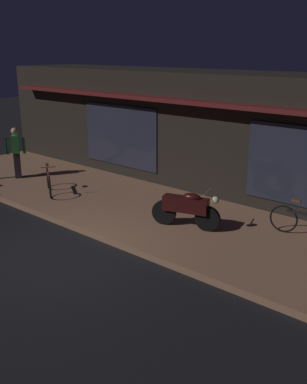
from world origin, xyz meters
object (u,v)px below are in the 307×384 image
bicycle_extra (305,222)px  person_photographer (16,152)px  motorcycle (187,208)px  bicycle_parked (49,181)px

bicycle_extra → person_photographer: person_photographer is taller
motorcycle → bicycle_extra: size_ratio=1.00×
bicycle_parked → person_photographer: (-2.17, 0.35, 0.52)m
motorcycle → person_photographer: bearing=-178.6°
bicycle_parked → bicycle_extra: bearing=14.6°
motorcycle → bicycle_extra: bearing=29.2°
person_photographer → bicycle_extra: bearing=9.1°
bicycle_extra → person_photographer: 9.38m
bicycle_parked → bicycle_extra: (7.08, 1.84, 0.00)m
person_photographer → bicycle_parked: bearing=-9.3°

